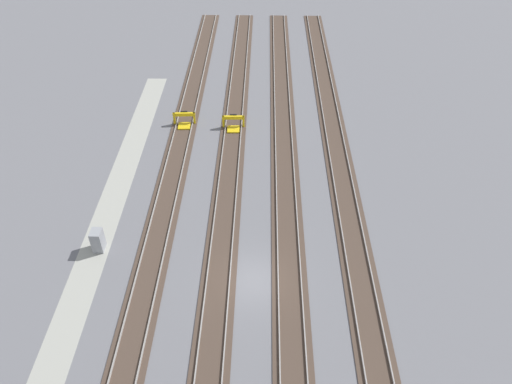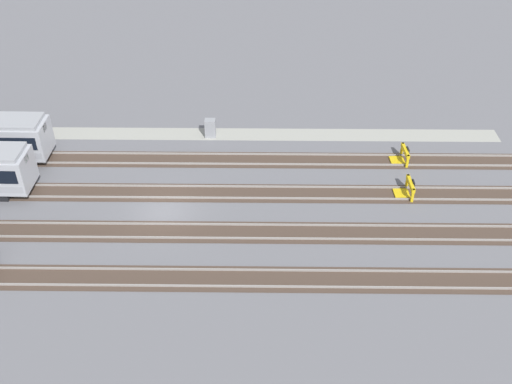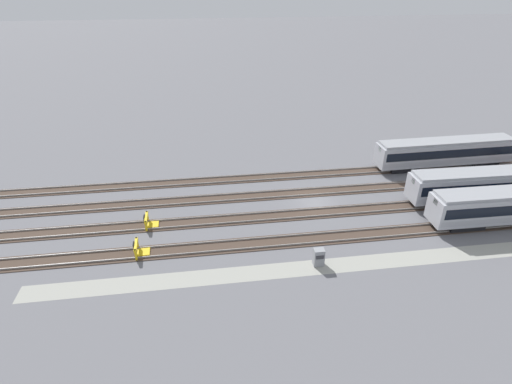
# 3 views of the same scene
# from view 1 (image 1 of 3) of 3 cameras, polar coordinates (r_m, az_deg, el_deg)

# --- Properties ---
(ground_plane) EXTENTS (400.00, 400.00, 0.00)m
(ground_plane) POSITION_cam_1_polar(r_m,az_deg,el_deg) (31.74, -0.23, -10.11)
(ground_plane) COLOR slate
(service_walkway) EXTENTS (54.00, 2.00, 0.01)m
(service_walkway) POSITION_cam_1_polar(r_m,az_deg,el_deg) (33.67, -19.05, -9.29)
(service_walkway) COLOR #9E9E93
(service_walkway) RESTS_ON ground
(rail_track_nearest) EXTENTS (90.00, 2.24, 0.21)m
(rail_track_nearest) POSITION_cam_1_polar(r_m,az_deg,el_deg) (32.52, -12.29, -9.66)
(rail_track_nearest) COLOR #47382D
(rail_track_nearest) RESTS_ON ground
(rail_track_near_inner) EXTENTS (90.00, 2.24, 0.21)m
(rail_track_near_inner) POSITION_cam_1_polar(r_m,az_deg,el_deg) (31.82, -4.31, -9.97)
(rail_track_near_inner) COLOR #47382D
(rail_track_near_inner) RESTS_ON ground
(rail_track_middle) EXTENTS (90.00, 2.24, 0.21)m
(rail_track_middle) POSITION_cam_1_polar(r_m,az_deg,el_deg) (31.75, 3.87, -10.09)
(rail_track_middle) COLOR #47382D
(rail_track_middle) RESTS_ON ground
(rail_track_far_inner) EXTENTS (90.00, 2.24, 0.21)m
(rail_track_far_inner) POSITION_cam_1_polar(r_m,az_deg,el_deg) (32.30, 11.93, -10.02)
(rail_track_far_inner) COLOR #47382D
(rail_track_far_inner) RESTS_ON ground
(bumper_stop_nearest_track) EXTENTS (1.38, 2.01, 1.22)m
(bumper_stop_nearest_track) POSITION_cam_1_polar(r_m,az_deg,el_deg) (45.75, -8.21, 8.10)
(bumper_stop_nearest_track) COLOR gold
(bumper_stop_nearest_track) RESTS_ON ground
(bumper_stop_near_inner_track) EXTENTS (1.36, 2.00, 1.22)m
(bumper_stop_near_inner_track) POSITION_cam_1_polar(r_m,az_deg,el_deg) (44.87, -2.60, 7.81)
(bumper_stop_near_inner_track) COLOR gold
(bumper_stop_near_inner_track) RESTS_ON ground
(electrical_cabinet) EXTENTS (0.90, 0.73, 1.60)m
(electrical_cabinet) POSITION_cam_1_polar(r_m,az_deg,el_deg) (34.62, -17.64, -5.28)
(electrical_cabinet) COLOR gray
(electrical_cabinet) RESTS_ON ground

